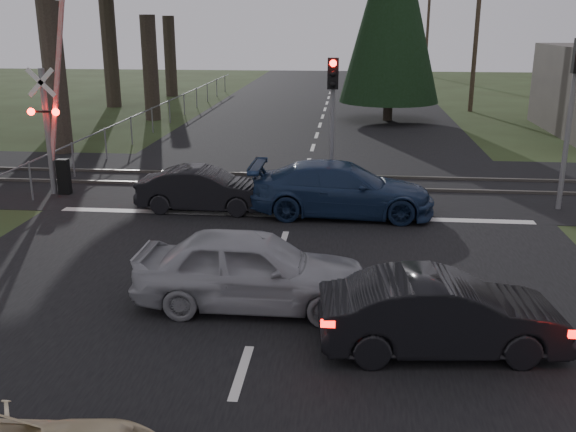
# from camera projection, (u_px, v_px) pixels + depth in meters

# --- Properties ---
(ground) EXTENTS (120.00, 120.00, 0.00)m
(ground) POSITION_uv_depth(u_px,v_px,m) (242.00, 373.00, 9.80)
(ground) COLOR #293317
(ground) RESTS_ON ground
(road) EXTENTS (14.00, 100.00, 0.01)m
(road) POSITION_uv_depth(u_px,v_px,m) (297.00, 198.00, 19.31)
(road) COLOR black
(road) RESTS_ON ground
(rail_corridor) EXTENTS (120.00, 8.00, 0.01)m
(rail_corridor) POSITION_uv_depth(u_px,v_px,m) (302.00, 182.00, 21.21)
(rail_corridor) COLOR black
(rail_corridor) RESTS_ON ground
(stop_line) EXTENTS (13.00, 0.35, 0.00)m
(stop_line) POSITION_uv_depth(u_px,v_px,m) (291.00, 215.00, 17.59)
(stop_line) COLOR silver
(stop_line) RESTS_ON ground
(rail_near) EXTENTS (120.00, 0.12, 0.10)m
(rail_near) POSITION_uv_depth(u_px,v_px,m) (300.00, 187.00, 20.44)
(rail_near) COLOR #59544C
(rail_near) RESTS_ON ground
(rail_far) EXTENTS (120.00, 0.12, 0.10)m
(rail_far) POSITION_uv_depth(u_px,v_px,m) (304.00, 175.00, 21.96)
(rail_far) COLOR #59544C
(rail_far) RESTS_ON ground
(crossing_signal) EXTENTS (1.62, 0.38, 6.96)m
(crossing_signal) POSITION_uv_depth(u_px,v_px,m) (55.00, 128.00, 19.18)
(crossing_signal) COLOR slate
(crossing_signal) RESTS_ON ground
(traffic_signal_right) EXTENTS (0.68, 0.48, 4.70)m
(traffic_signal_right) POSITION_uv_depth(u_px,v_px,m) (576.00, 92.00, 17.13)
(traffic_signal_right) COLOR slate
(traffic_signal_right) RESTS_ON ground
(traffic_signal_center) EXTENTS (0.32, 0.48, 4.10)m
(traffic_signal_center) POSITION_uv_depth(u_px,v_px,m) (333.00, 102.00, 19.04)
(traffic_signal_center) COLOR slate
(traffic_signal_center) RESTS_ON ground
(utility_pole_mid) EXTENTS (1.80, 0.26, 9.00)m
(utility_pole_mid) POSITION_uv_depth(u_px,v_px,m) (477.00, 27.00, 36.16)
(utility_pole_mid) COLOR #4C3D2D
(utility_pole_mid) RESTS_ON ground
(utility_pole_far) EXTENTS (1.80, 0.26, 9.00)m
(utility_pole_far) POSITION_uv_depth(u_px,v_px,m) (428.00, 24.00, 59.94)
(utility_pole_far) COLOR #4C3D2D
(utility_pole_far) RESTS_ON ground
(conifer_tree) EXTENTS (5.20, 5.20, 11.00)m
(conifer_tree) POSITION_uv_depth(u_px,v_px,m) (393.00, 2.00, 32.44)
(conifer_tree) COLOR #473D33
(conifer_tree) RESTS_ON ground
(fence_left) EXTENTS (0.10, 36.00, 1.20)m
(fence_left) POSITION_uv_depth(u_px,v_px,m) (162.00, 128.00, 31.93)
(fence_left) COLOR slate
(fence_left) RESTS_ON ground
(dark_hatchback) EXTENTS (4.04, 1.76, 1.29)m
(dark_hatchback) POSITION_uv_depth(u_px,v_px,m) (442.00, 314.00, 10.27)
(dark_hatchback) COLOR black
(dark_hatchback) RESTS_ON ground
(silver_car) EXTENTS (4.33, 1.76, 1.47)m
(silver_car) POSITION_uv_depth(u_px,v_px,m) (252.00, 269.00, 11.88)
(silver_car) COLOR #9B9DA3
(silver_car) RESTS_ON ground
(blue_sedan) EXTENTS (5.00, 2.05, 1.45)m
(blue_sedan) POSITION_uv_depth(u_px,v_px,m) (342.00, 189.00, 17.50)
(blue_sedan) COLOR #192B4C
(blue_sedan) RESTS_ON ground
(dark_car_far) EXTENTS (3.70, 1.35, 1.21)m
(dark_car_far) POSITION_uv_depth(u_px,v_px,m) (204.00, 190.00, 17.94)
(dark_car_far) COLOR black
(dark_car_far) RESTS_ON ground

